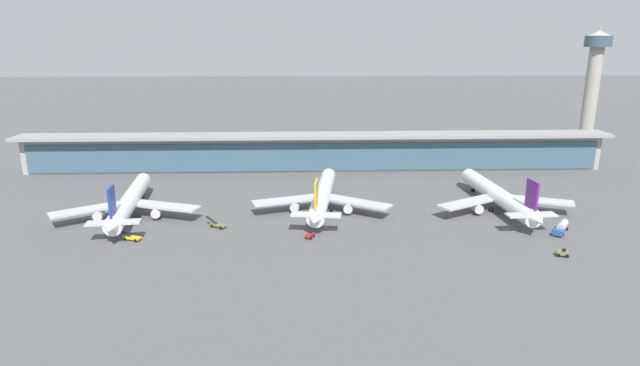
% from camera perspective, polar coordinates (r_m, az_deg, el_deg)
% --- Properties ---
extents(ground_plane, '(1200.00, 1200.00, 0.00)m').
position_cam_1_polar(ground_plane, '(159.33, 0.18, -3.68)').
color(ground_plane, '#515154').
extents(airliner_left_stand, '(43.15, 56.45, 15.03)m').
position_cam_1_polar(airliner_left_stand, '(168.23, -20.01, -1.91)').
color(airliner_left_stand, white).
rests_on(airliner_left_stand, ground).
extents(airliner_centre_stand, '(43.07, 56.42, 15.03)m').
position_cam_1_polar(airliner_centre_stand, '(164.19, 0.28, -1.36)').
color(airliner_centre_stand, white).
rests_on(airliner_centre_stand, ground).
extents(airliner_right_stand, '(43.33, 56.47, 15.03)m').
position_cam_1_polar(airliner_right_stand, '(173.32, 18.81, -1.30)').
color(airliner_right_stand, white).
rests_on(airliner_right_stand, ground).
extents(service_truck_near_nose_olive, '(3.23, 2.45, 2.05)m').
position_cam_1_polar(service_truck_near_nose_olive, '(144.34, 24.84, -6.92)').
color(service_truck_near_nose_olive, olive).
rests_on(service_truck_near_nose_olive, ground).
extents(service_truck_under_wing_olive, '(6.46, 4.79, 2.70)m').
position_cam_1_polar(service_truck_under_wing_olive, '(153.17, -11.06, -4.47)').
color(service_truck_under_wing_olive, olive).
rests_on(service_truck_under_wing_olive, ground).
extents(service_truck_mid_apron_yellow, '(6.84, 3.68, 2.70)m').
position_cam_1_polar(service_truck_mid_apron_yellow, '(149.93, -19.80, -5.58)').
color(service_truck_mid_apron_yellow, yellow).
rests_on(service_truck_mid_apron_yellow, ground).
extents(service_truck_by_tail_red, '(2.77, 3.32, 2.05)m').
position_cam_1_polar(service_truck_by_tail_red, '(142.62, -1.10, -5.67)').
color(service_truck_by_tail_red, '#B21E1E').
rests_on(service_truck_by_tail_red, ground).
extents(service_truck_on_taxiway_blue, '(7.03, 8.19, 2.95)m').
position_cam_1_polar(service_truck_on_taxiway_blue, '(160.84, 24.76, -4.34)').
color(service_truck_on_taxiway_blue, '#234C9E').
rests_on(service_truck_on_taxiway_blue, ground).
extents(terminal_building, '(236.78, 12.80, 15.20)m').
position_cam_1_polar(terminal_building, '(213.23, -0.44, 3.47)').
color(terminal_building, '#9E998E').
rests_on(terminal_building, ground).
extents(control_tower, '(12.00, 12.00, 60.60)m').
position_cam_1_polar(control_tower, '(281.87, 27.53, 9.90)').
color(control_tower, '#9E998E').
rests_on(control_tower, ground).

